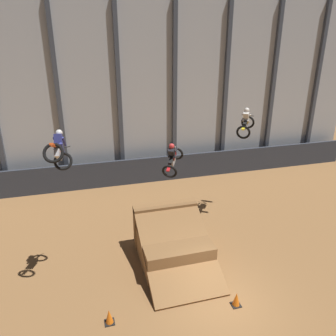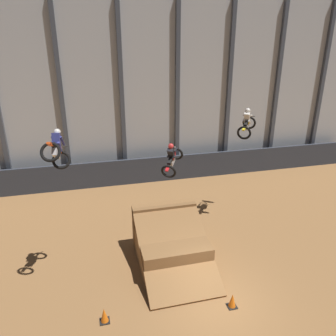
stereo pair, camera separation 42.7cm
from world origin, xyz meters
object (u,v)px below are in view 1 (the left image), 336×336
(rider_bike_right_air, at_px, (246,123))
(traffic_cone_arena_edge, at_px, (109,317))
(traffic_cone_near_ramp, at_px, (236,299))
(rider_bike_center_air, at_px, (173,159))
(dirt_ramp, at_px, (172,243))
(rider_bike_left_air, at_px, (58,151))

(rider_bike_right_air, height_order, traffic_cone_arena_edge, rider_bike_right_air)
(traffic_cone_near_ramp, bearing_deg, rider_bike_center_air, 100.06)
(rider_bike_right_air, bearing_deg, traffic_cone_near_ramp, -80.54)
(dirt_ramp, xyz_separation_m, traffic_cone_arena_edge, (-3.22, -3.06, -0.50))
(rider_bike_center_air, relative_size, traffic_cone_arena_edge, 3.14)
(rider_bike_right_air, bearing_deg, dirt_ramp, -111.43)
(rider_bike_left_air, relative_size, traffic_cone_arena_edge, 3.06)
(rider_bike_center_air, relative_size, traffic_cone_near_ramp, 3.14)
(rider_bike_center_air, height_order, rider_bike_right_air, rider_bike_right_air)
(dirt_ramp, height_order, rider_bike_left_air, rider_bike_left_air)
(traffic_cone_arena_edge, bearing_deg, rider_bike_right_air, 36.80)
(rider_bike_left_air, bearing_deg, traffic_cone_arena_edge, -57.58)
(rider_bike_right_air, height_order, traffic_cone_near_ramp, rider_bike_right_air)
(rider_bike_center_air, height_order, traffic_cone_arena_edge, rider_bike_center_air)
(traffic_cone_near_ramp, distance_m, traffic_cone_arena_edge, 4.76)
(rider_bike_center_air, bearing_deg, dirt_ramp, -76.38)
(traffic_cone_arena_edge, bearing_deg, rider_bike_center_air, 52.60)
(dirt_ramp, relative_size, rider_bike_left_air, 2.53)
(dirt_ramp, bearing_deg, traffic_cone_arena_edge, -136.44)
(rider_bike_left_air, xyz_separation_m, rider_bike_right_air, (9.34, 3.11, -0.28))
(rider_bike_left_air, height_order, rider_bike_center_air, rider_bike_left_air)
(dirt_ramp, bearing_deg, rider_bike_left_air, -179.06)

